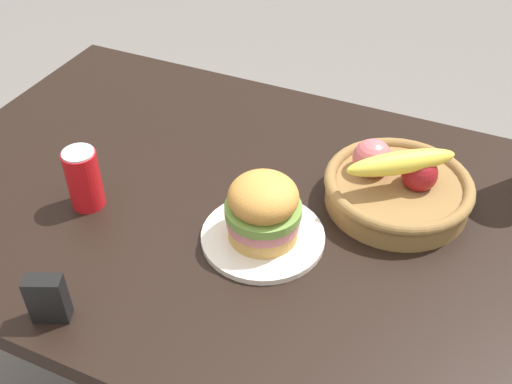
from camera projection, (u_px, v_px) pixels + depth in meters
dining_table at (249, 242)px, 1.27m from camera, size 1.40×0.90×0.75m
plate at (263, 237)px, 1.13m from camera, size 0.23×0.23×0.01m
sandwich at (263, 208)px, 1.09m from camera, size 0.14×0.14×0.13m
soda_can at (84, 179)px, 1.17m from camera, size 0.07×0.07×0.13m
fruit_basket at (397, 185)px, 1.19m from camera, size 0.29×0.29×0.14m
napkin_holder at (48, 299)px, 0.97m from camera, size 0.07×0.05×0.09m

